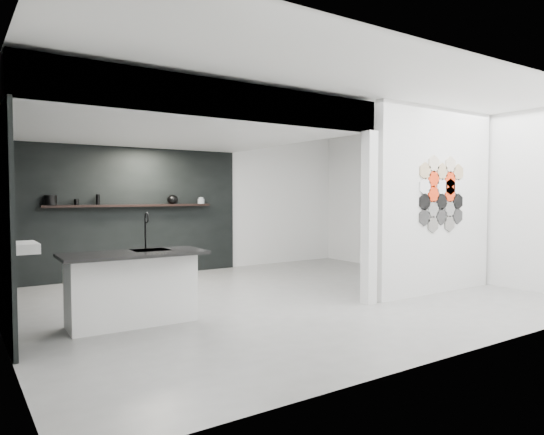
{
  "coord_description": "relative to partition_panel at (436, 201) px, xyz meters",
  "views": [
    {
      "loc": [
        -3.92,
        -5.74,
        1.48
      ],
      "look_at": [
        0.1,
        0.3,
        1.15
      ],
      "focal_mm": 32.0,
      "sensor_mm": 36.0,
      "label": 1
    }
  ],
  "objects": [
    {
      "name": "floor",
      "position": [
        -2.23,
        1.0,
        -1.4
      ],
      "size": [
        7.0,
        6.0,
        0.01
      ],
      "primitive_type": "cube",
      "color": "slate"
    },
    {
      "name": "partition_panel",
      "position": [
        0.0,
        0.0,
        0.0
      ],
      "size": [
        2.45,
        0.15,
        2.8
      ],
      "primitive_type": "cube",
      "color": "silver",
      "rests_on": "floor"
    },
    {
      "name": "bay_clad_back",
      "position": [
        -3.52,
        3.97,
        -0.22
      ],
      "size": [
        4.4,
        0.04,
        2.35
      ],
      "primitive_type": "cube",
      "color": "black",
      "rests_on": "floor"
    },
    {
      "name": "bulkhead",
      "position": [
        -3.52,
        2.0,
        1.15
      ],
      "size": [
        4.4,
        4.0,
        0.4
      ],
      "primitive_type": "cube",
      "color": "silver",
      "rests_on": "corner_column"
    },
    {
      "name": "corner_column",
      "position": [
        -1.41,
        0.0,
        -0.22
      ],
      "size": [
        0.16,
        0.16,
        2.35
      ],
      "primitive_type": "cube",
      "color": "silver",
      "rests_on": "floor"
    },
    {
      "name": "fascia_beam",
      "position": [
        -3.52,
        0.08,
        1.15
      ],
      "size": [
        4.4,
        0.16,
        0.4
      ],
      "primitive_type": "cube",
      "color": "silver",
      "rests_on": "corner_column"
    },
    {
      "name": "wall_basin",
      "position": [
        -5.46,
        1.8,
        -0.55
      ],
      "size": [
        0.4,
        0.6,
        0.12
      ],
      "primitive_type": "cube",
      "color": "silver",
      "rests_on": "bay_clad_left"
    },
    {
      "name": "display_shelf",
      "position": [
        -3.43,
        3.87,
        -0.1
      ],
      "size": [
        3.0,
        0.15,
        0.04
      ],
      "primitive_type": "cube",
      "color": "black",
      "rests_on": "bay_clad_back"
    },
    {
      "name": "kitchen_island",
      "position": [
        -4.42,
        0.74,
        -0.97
      ],
      "size": [
        1.61,
        0.74,
        1.28
      ],
      "rotation": [
        0.0,
        0.0,
        -0.03
      ],
      "color": "silver",
      "rests_on": "floor"
    },
    {
      "name": "stockpot",
      "position": [
        -4.78,
        3.87,
        0.0
      ],
      "size": [
        0.21,
        0.21,
        0.16
      ],
      "primitive_type": "cylinder",
      "rotation": [
        0.0,
        0.0,
        0.07
      ],
      "color": "black",
      "rests_on": "display_shelf"
    },
    {
      "name": "kettle",
      "position": [
        -2.66,
        3.87,
        0.01
      ],
      "size": [
        0.23,
        0.23,
        0.17
      ],
      "primitive_type": "ellipsoid",
      "rotation": [
        0.0,
        0.0,
        -0.14
      ],
      "color": "black",
      "rests_on": "display_shelf"
    },
    {
      "name": "glass_bowl",
      "position": [
        -2.08,
        3.87,
        -0.03
      ],
      "size": [
        0.15,
        0.15,
        0.09
      ],
      "primitive_type": "cylinder",
      "rotation": [
        0.0,
        0.0,
        0.11
      ],
      "color": "gray",
      "rests_on": "display_shelf"
    },
    {
      "name": "glass_vase",
      "position": [
        -2.08,
        3.87,
        -0.02
      ],
      "size": [
        0.11,
        0.11,
        0.13
      ],
      "primitive_type": "cylinder",
      "rotation": [
        0.0,
        0.0,
        -0.26
      ],
      "color": "gray",
      "rests_on": "display_shelf"
    },
    {
      "name": "bottle_dark",
      "position": [
        -4.02,
        3.87,
        0.01
      ],
      "size": [
        0.07,
        0.07,
        0.18
      ],
      "primitive_type": "cylinder",
      "rotation": [
        0.0,
        0.0,
        -0.04
      ],
      "color": "black",
      "rests_on": "display_shelf"
    },
    {
      "name": "utensil_cup",
      "position": [
        -4.37,
        3.87,
        -0.03
      ],
      "size": [
        0.09,
        0.09,
        0.1
      ],
      "primitive_type": "cylinder",
      "rotation": [
        0.0,
        0.0,
        0.22
      ],
      "color": "black",
      "rests_on": "display_shelf"
    },
    {
      "name": "hex_tile_cluster",
      "position": [
        0.03,
        -0.09,
        0.1
      ],
      "size": [
        1.04,
        0.02,
        1.16
      ],
      "color": "#2D2D2D",
      "rests_on": "partition_panel"
    }
  ]
}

